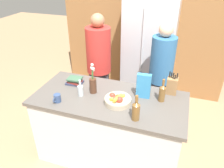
# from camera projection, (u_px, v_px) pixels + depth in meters

# --- Properties ---
(ground_plane) EXTENTS (14.00, 14.00, 0.00)m
(ground_plane) POSITION_uv_depth(u_px,v_px,m) (110.00, 153.00, 2.92)
(ground_plane) COLOR #A37F5B
(kitchen_island) EXTENTS (1.74, 0.82, 0.89)m
(kitchen_island) POSITION_uv_depth(u_px,v_px,m) (109.00, 127.00, 2.70)
(kitchen_island) COLOR silver
(kitchen_island) RESTS_ON ground_plane
(back_wall_wood) EXTENTS (2.94, 0.12, 2.60)m
(back_wall_wood) POSITION_uv_depth(u_px,v_px,m) (144.00, 22.00, 3.77)
(back_wall_wood) COLOR olive
(back_wall_wood) RESTS_ON ground_plane
(refrigerator) EXTENTS (0.80, 0.62, 2.03)m
(refrigerator) POSITION_uv_depth(u_px,v_px,m) (149.00, 46.00, 3.57)
(refrigerator) COLOR #B7B7BC
(refrigerator) RESTS_ON ground_plane
(fruit_bowl) EXTENTS (0.30, 0.30, 0.11)m
(fruit_bowl) POSITION_uv_depth(u_px,v_px,m) (117.00, 100.00, 2.36)
(fruit_bowl) COLOR tan
(fruit_bowl) RESTS_ON kitchen_island
(knife_block) EXTENTS (0.12, 0.10, 0.27)m
(knife_block) POSITION_uv_depth(u_px,v_px,m) (172.00, 86.00, 2.51)
(knife_block) COLOR olive
(knife_block) RESTS_ON kitchen_island
(flower_vase) EXTENTS (0.08, 0.08, 0.38)m
(flower_vase) POSITION_uv_depth(u_px,v_px,m) (93.00, 83.00, 2.51)
(flower_vase) COLOR #4C2D1E
(flower_vase) RESTS_ON kitchen_island
(cereal_box) EXTENTS (0.16, 0.07, 0.29)m
(cereal_box) POSITION_uv_depth(u_px,v_px,m) (144.00, 86.00, 2.41)
(cereal_box) COLOR teal
(cereal_box) RESTS_ON kitchen_island
(coffee_mug) EXTENTS (0.08, 0.11, 0.09)m
(coffee_mug) POSITION_uv_depth(u_px,v_px,m) (57.00, 98.00, 2.38)
(coffee_mug) COLOR #334770
(coffee_mug) RESTS_ON kitchen_island
(book_stack) EXTENTS (0.21, 0.16, 0.08)m
(book_stack) POSITION_uv_depth(u_px,v_px,m) (75.00, 81.00, 2.73)
(book_stack) COLOR #2D334C
(book_stack) RESTS_ON kitchen_island
(bottle_oil) EXTENTS (0.08, 0.08, 0.28)m
(bottle_oil) POSITION_uv_depth(u_px,v_px,m) (136.00, 110.00, 2.09)
(bottle_oil) COLOR brown
(bottle_oil) RESTS_ON kitchen_island
(bottle_vinegar) EXTENTS (0.07, 0.07, 0.20)m
(bottle_vinegar) POSITION_uv_depth(u_px,v_px,m) (80.00, 89.00, 2.47)
(bottle_vinegar) COLOR #B2BCC1
(bottle_vinegar) RESTS_ON kitchen_island
(bottle_wine) EXTENTS (0.07, 0.07, 0.27)m
(bottle_wine) POSITION_uv_depth(u_px,v_px,m) (162.00, 93.00, 2.37)
(bottle_wine) COLOR brown
(bottle_wine) RESTS_ON kitchen_island
(person_at_sink) EXTENTS (0.36, 0.36, 1.64)m
(person_at_sink) POSITION_uv_depth(u_px,v_px,m) (99.00, 63.00, 3.23)
(person_at_sink) COLOR #383842
(person_at_sink) RESTS_ON ground_plane
(person_in_blue) EXTENTS (0.32, 0.32, 1.58)m
(person_in_blue) POSITION_uv_depth(u_px,v_px,m) (161.00, 73.00, 3.02)
(person_in_blue) COLOR #383842
(person_in_blue) RESTS_ON ground_plane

